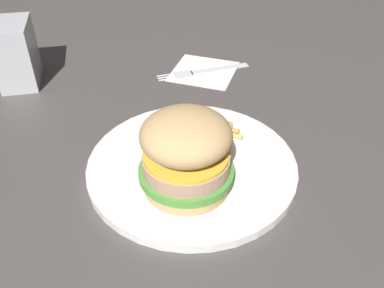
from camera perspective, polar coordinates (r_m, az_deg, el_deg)
The scene contains 7 objects.
ground_plane at distance 0.56m, azimuth -2.70°, elevation -2.81°, with size 1.60×1.60×0.00m, color #47423F.
plate at distance 0.55m, azimuth -0.00°, elevation -2.96°, with size 0.27×0.27×0.01m, color white.
sandwich at distance 0.48m, azimuth -0.80°, elevation -1.27°, with size 0.11×0.11×0.10m.
fries_pile at distance 0.59m, azimuth 2.32°, elevation 1.32°, with size 0.08×0.10×0.01m.
napkin at distance 0.78m, azimuth 1.60°, elevation 9.88°, with size 0.11×0.11×0.00m, color white.
fork at distance 0.78m, azimuth 1.49°, elevation 10.03°, with size 0.07×0.17×0.00m.
napkin_dispenser at distance 0.78m, azimuth -22.84°, elevation 11.26°, with size 0.09×0.06×0.11m, color #B7BABF.
Camera 1 is at (-0.42, -0.04, 0.37)m, focal length 39.22 mm.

